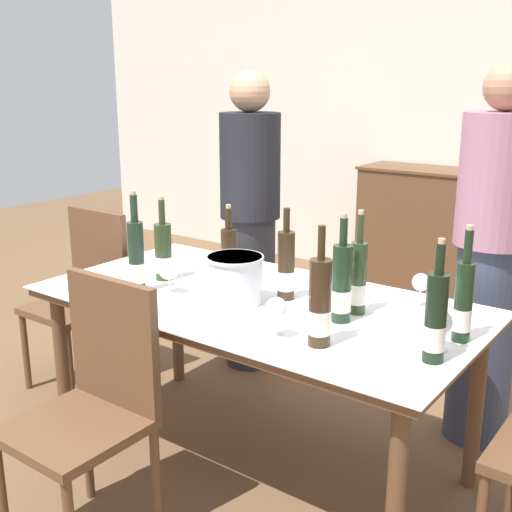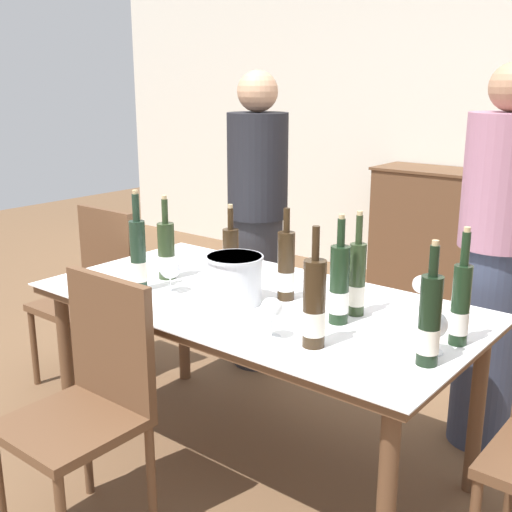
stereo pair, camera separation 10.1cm
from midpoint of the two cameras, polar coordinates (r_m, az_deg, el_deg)
name	(u,v)px [view 1 (the left image)]	position (r m, az deg, el deg)	size (l,w,h in m)	color
ground_plane	(256,459)	(2.94, -1.03, -17.59)	(12.00, 12.00, 0.00)	brown
back_wall	(492,108)	(5.11, 19.74, 12.28)	(8.00, 0.10, 2.80)	silver
sideboard_cabinet	(442,234)	(5.02, 15.64, 1.93)	(1.27, 0.46, 0.96)	brown
dining_table	(256,314)	(2.63, -1.10, -5.23)	(1.80, 0.94, 0.74)	brown
ice_bucket	(235,278)	(2.54, -3.01, -1.97)	(0.23, 0.23, 0.19)	silver
wine_bottle_0	(436,320)	(2.06, 14.33, -5.51)	(0.07, 0.07, 0.40)	black
wine_bottle_1	(358,279)	(2.43, 7.91, -2.05)	(0.06, 0.06, 0.40)	#28381E
wine_bottle_2	(229,258)	(2.76, -3.46, -0.21)	(0.07, 0.07, 0.35)	#332314
wine_bottle_3	(342,285)	(2.34, 6.41, -2.60)	(0.07, 0.07, 0.40)	black
wine_bottle_4	(286,267)	(2.57, 1.56, -1.01)	(0.07, 0.07, 0.38)	#332314
wine_bottle_5	(136,258)	(2.71, -11.63, -0.15)	(0.07, 0.07, 0.43)	#1E3323
wine_bottle_6	(163,253)	(2.86, -9.24, 0.29)	(0.08, 0.08, 0.38)	#28381E
wine_bottle_7	(463,302)	(2.25, 16.74, -3.97)	(0.06, 0.06, 0.40)	black
wine_bottle_8	(320,305)	(2.12, 4.35, -4.41)	(0.08, 0.08, 0.41)	#332314
wine_glass_0	(439,323)	(2.17, 14.67, -5.79)	(0.09, 0.09, 0.14)	white
wine_glass_1	(169,270)	(2.67, -8.84, -1.25)	(0.09, 0.09, 0.15)	white
wine_glass_2	(421,284)	(2.55, 13.35, -2.44)	(0.07, 0.07, 0.14)	white
wine_glass_3	(276,310)	(2.19, 0.50, -4.81)	(0.08, 0.08, 0.15)	white
chair_left_end	(85,288)	(3.55, -15.71, -2.73)	(0.42, 0.42, 0.93)	brown
chair_near_front	(94,396)	(2.36, -15.46, -11.92)	(0.42, 0.42, 0.94)	brown
person_host	(250,224)	(3.55, -1.33, 2.89)	(0.33, 0.33, 1.65)	#2D2D33
person_guest_left	(490,262)	(2.93, 19.19, -0.53)	(0.33, 0.33, 1.67)	#383F56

